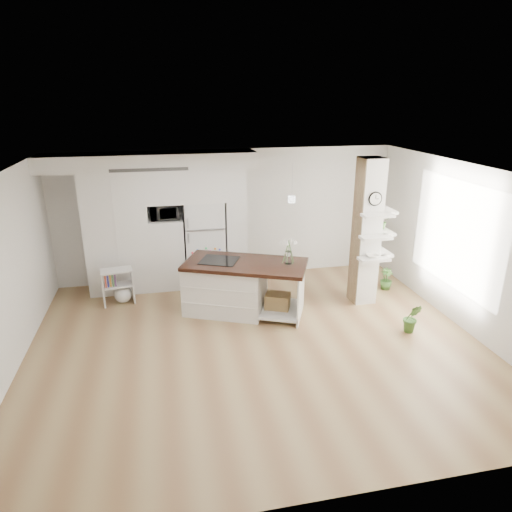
{
  "coord_description": "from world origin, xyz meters",
  "views": [
    {
      "loc": [
        -1.31,
        -6.17,
        3.72
      ],
      "look_at": [
        0.17,
        0.9,
        1.16
      ],
      "focal_mm": 32.0,
      "sensor_mm": 36.0,
      "label": 1
    }
  ],
  "objects_px": {
    "kitchen_island": "(232,285)",
    "bookshelf": "(120,288)",
    "floor_plant_a": "(412,318)",
    "refrigerator": "(204,243)"
  },
  "relations": [
    {
      "from": "bookshelf",
      "to": "floor_plant_a",
      "type": "relative_size",
      "value": 1.3
    },
    {
      "from": "refrigerator",
      "to": "kitchen_island",
      "type": "distance_m",
      "value": 1.51
    },
    {
      "from": "kitchen_island",
      "to": "bookshelf",
      "type": "xyz_separation_m",
      "value": [
        -2.02,
        0.76,
        -0.2
      ]
    },
    {
      "from": "refrigerator",
      "to": "kitchen_island",
      "type": "height_order",
      "value": "refrigerator"
    },
    {
      "from": "refrigerator",
      "to": "bookshelf",
      "type": "bearing_deg",
      "value": -158.66
    },
    {
      "from": "refrigerator",
      "to": "floor_plant_a",
      "type": "relative_size",
      "value": 3.39
    },
    {
      "from": "floor_plant_a",
      "to": "kitchen_island",
      "type": "bearing_deg",
      "value": 153.26
    },
    {
      "from": "bookshelf",
      "to": "floor_plant_a",
      "type": "xyz_separation_m",
      "value": [
        4.78,
        -2.15,
        -0.04
      ]
    },
    {
      "from": "kitchen_island",
      "to": "bookshelf",
      "type": "relative_size",
      "value": 3.49
    },
    {
      "from": "refrigerator",
      "to": "kitchen_island",
      "type": "relative_size",
      "value": 0.75
    }
  ]
}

